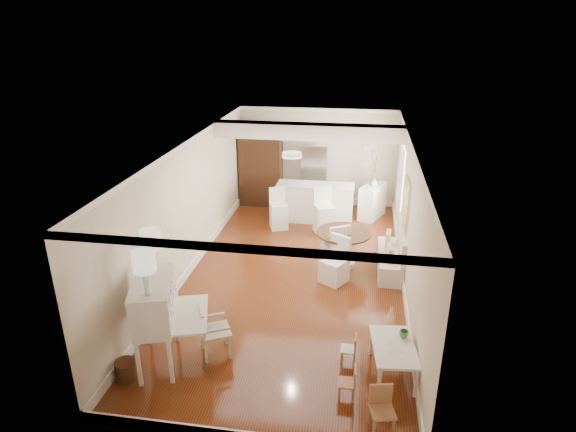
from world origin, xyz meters
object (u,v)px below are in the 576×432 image
(wicker_basket, at_px, (126,370))
(pantry_cabinet, at_px, (261,166))
(secretary_bureau, at_px, (156,323))
(slip_chair_near, at_px, (334,260))
(kids_table, at_px, (393,360))
(bar_stool_right, at_px, (325,211))
(bar_stool_left, at_px, (279,209))
(gustavian_armchair, at_px, (215,330))
(dining_table, at_px, (343,249))
(kids_chair_c, at_px, (382,411))
(sideboard, at_px, (372,201))
(breakfast_counter, at_px, (315,203))
(fridge, at_px, (326,178))
(kids_chair_b, at_px, (348,349))
(slip_chair_far, at_px, (335,244))
(kids_chair_a, at_px, (347,382))

(wicker_basket, distance_m, pantry_cabinet, 7.86)
(secretary_bureau, xyz_separation_m, slip_chair_near, (2.53, 2.98, -0.24))
(kids_table, bearing_deg, bar_stool_right, 105.95)
(bar_stool_left, bearing_deg, wicker_basket, -122.19)
(kids_table, bearing_deg, gustavian_armchair, 178.50)
(bar_stool_left, height_order, pantry_cabinet, pantry_cabinet)
(wicker_basket, distance_m, bar_stool_left, 6.18)
(secretary_bureau, distance_m, wicker_basket, 0.81)
(dining_table, distance_m, pantry_cabinet, 4.49)
(kids_table, height_order, kids_chair_c, kids_chair_c)
(secretary_bureau, relative_size, bar_stool_right, 1.24)
(kids_table, xyz_separation_m, bar_stool_right, (-1.48, 5.18, 0.33))
(sideboard, bearing_deg, breakfast_counter, -138.97)
(fridge, distance_m, sideboard, 1.50)
(kids_chair_b, xyz_separation_m, pantry_cabinet, (-2.83, 6.88, 0.90))
(sideboard, bearing_deg, slip_chair_far, -81.83)
(secretary_bureau, bearing_deg, sideboard, 47.02)
(secretary_bureau, relative_size, wicker_basket, 4.69)
(gustavian_armchair, bearing_deg, kids_chair_a, -134.29)
(kids_table, xyz_separation_m, kids_chair_a, (-0.66, -0.59, -0.00))
(secretary_bureau, distance_m, breakfast_counter, 6.51)
(gustavian_armchair, height_order, wicker_basket, gustavian_armchair)
(wicker_basket, bearing_deg, kids_chair_c, -6.13)
(slip_chair_far, relative_size, fridge, 0.56)
(bar_stool_left, height_order, bar_stool_right, bar_stool_right)
(dining_table, height_order, pantry_cabinet, pantry_cabinet)
(wicker_basket, xyz_separation_m, kids_chair_b, (3.28, 0.90, 0.10))
(slip_chair_near, height_order, slip_chair_far, slip_chair_far)
(secretary_bureau, relative_size, slip_chair_near, 1.49)
(pantry_cabinet, xyz_separation_m, sideboard, (3.22, -0.60, -0.69))
(kids_chair_a, distance_m, kids_chair_b, 0.77)
(secretary_bureau, xyz_separation_m, dining_table, (2.67, 3.73, -0.33))
(dining_table, distance_m, breakfast_counter, 2.67)
(fridge, bearing_deg, gustavian_armchair, -99.68)
(kids_chair_b, bearing_deg, slip_chair_far, -170.17)
(kids_chair_b, relative_size, sideboard, 0.52)
(fridge, bearing_deg, wicker_basket, -106.86)
(kids_chair_a, bearing_deg, wicker_basket, -89.74)
(kids_chair_c, height_order, fridge, fridge)
(bar_stool_left, relative_size, fridge, 0.59)
(kids_table, distance_m, slip_chair_near, 2.92)
(slip_chair_far, bearing_deg, kids_table, 77.79)
(kids_table, relative_size, slip_chair_far, 1.04)
(dining_table, distance_m, slip_chair_near, 0.77)
(kids_chair_c, xyz_separation_m, sideboard, (-0.10, 7.59, 0.14))
(slip_chair_far, relative_size, bar_stool_right, 0.86)
(slip_chair_far, distance_m, sideboard, 3.10)
(breakfast_counter, height_order, bar_stool_right, bar_stool_right)
(kids_chair_a, xyz_separation_m, kids_chair_c, (0.48, -0.54, 0.07))
(kids_chair_b, relative_size, pantry_cabinet, 0.22)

